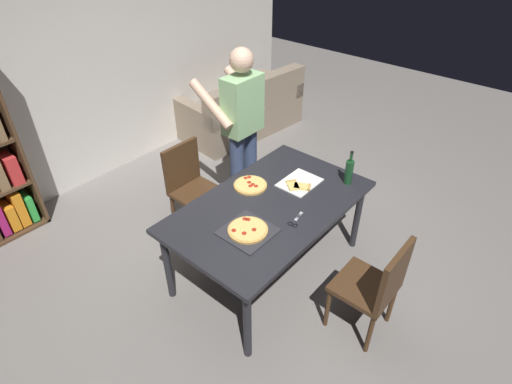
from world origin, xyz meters
name	(u,v)px	position (x,y,z in m)	size (l,w,h in m)	color
ground_plane	(268,268)	(0.00, 0.00, 0.00)	(12.00, 12.00, 0.00)	gray
back_wall	(80,58)	(0.00, 2.60, 1.40)	(6.40, 0.10, 2.80)	silver
dining_table	(270,210)	(0.00, 0.00, 0.68)	(1.72, 1.03, 0.75)	#232328
chair_near_camera	(377,285)	(0.00, -1.00, 0.51)	(0.42, 0.42, 0.90)	#472D19
chair_far_side	(190,183)	(0.00, 1.00, 0.51)	(0.42, 0.42, 0.90)	#472D19
couch	(244,112)	(1.89, 1.99, 0.30)	(1.77, 1.01, 0.85)	gray
person_serving_pizza	(242,126)	(0.53, 0.78, 1.00)	(0.55, 0.54, 1.75)	#38476B
pepperoni_pizza_on_tray	(248,230)	(-0.38, -0.09, 0.77)	(0.36, 0.36, 0.04)	#2D2D33
pizza_slices_on_towel	(299,184)	(0.38, -0.02, 0.76)	(0.36, 0.29, 0.03)	white
wine_bottle	(349,171)	(0.68, -0.33, 0.87)	(0.07, 0.07, 0.32)	#194723
kitchen_scissors	(295,221)	(-0.05, -0.29, 0.76)	(0.20, 0.09, 0.01)	silver
second_pizza_plain	(250,185)	(0.09, 0.29, 0.76)	(0.29, 0.29, 0.03)	tan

